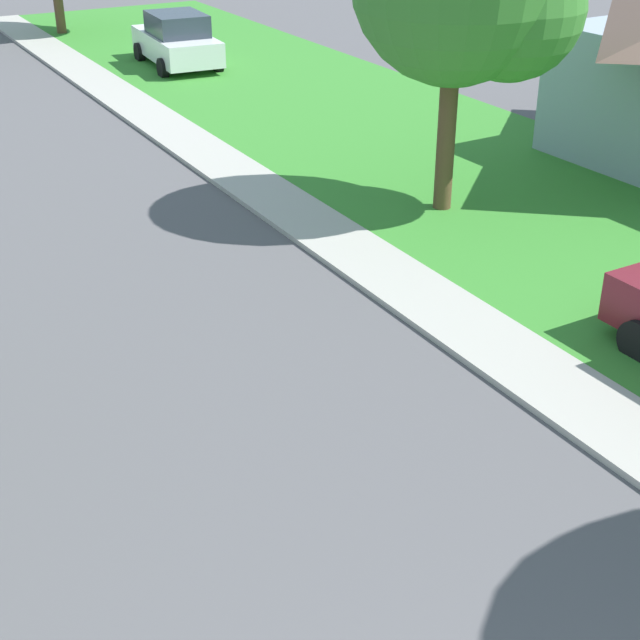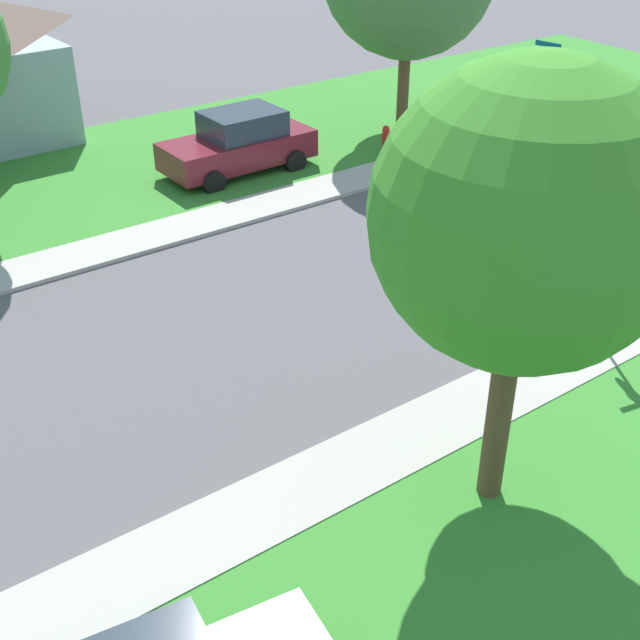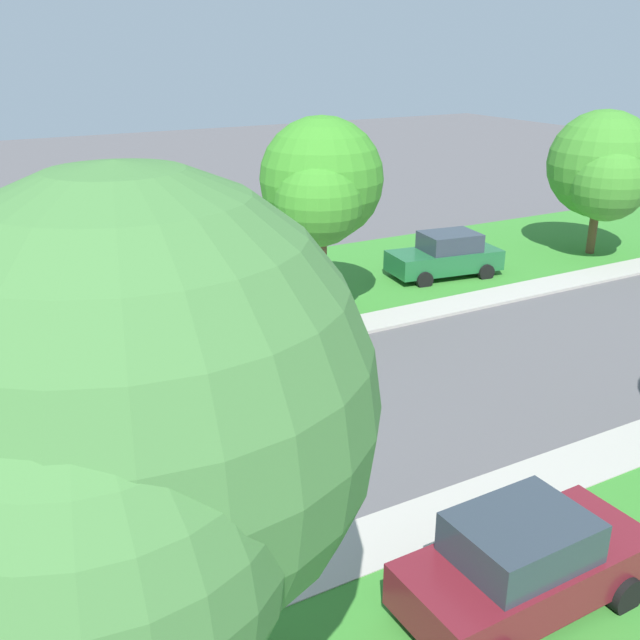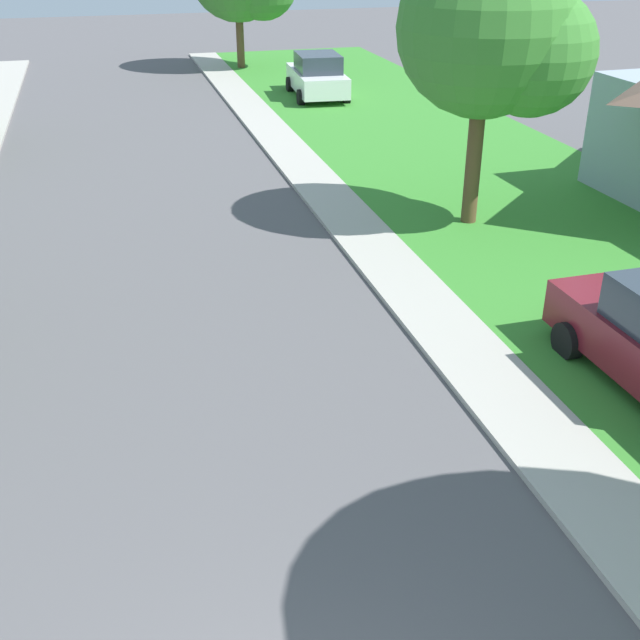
{
  "view_description": "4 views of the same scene",
  "coord_description": "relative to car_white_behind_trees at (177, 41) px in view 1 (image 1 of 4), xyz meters",
  "views": [
    {
      "loc": [
        -3.53,
        -1.41,
        6.77
      ],
      "look_at": [
        1.55,
        7.53,
        1.4
      ],
      "focal_mm": 52.13,
      "sensor_mm": 36.0,
      "label": 1
    },
    {
      "loc": [
        -12.39,
        16.47,
        8.66
      ],
      "look_at": [
        -2.65,
        9.42,
        1.4
      ],
      "focal_mm": 46.68,
      "sensor_mm": 36.0,
      "label": 2
    },
    {
      "loc": [
        13.83,
        -2.34,
        8.65
      ],
      "look_at": [
        -2.63,
        6.86,
        1.4
      ],
      "focal_mm": 41.09,
      "sensor_mm": 36.0,
      "label": 3
    },
    {
      "loc": [
        -0.74,
        -3.48,
        6.63
      ],
      "look_at": [
        1.93,
        6.28,
        1.4
      ],
      "focal_mm": 44.26,
      "sensor_mm": 36.0,
      "label": 4
    }
  ],
  "objects": [
    {
      "name": "sidewalk_east",
      "position": [
        -2.98,
        -15.72,
        -0.82
      ],
      "size": [
        1.4,
        56.0,
        0.1
      ],
      "primitive_type": "cube",
      "color": "#ADA89E",
      "rests_on": "ground"
    },
    {
      "name": "car_white_behind_trees",
      "position": [
        0.0,
        0.0,
        0.0
      ],
      "size": [
        2.27,
        4.42,
        1.76
      ],
      "color": "white",
      "rests_on": "ground"
    },
    {
      "name": "lawn_east",
      "position": [
        1.72,
        -15.72,
        -0.83
      ],
      "size": [
        8.0,
        56.0,
        0.08
      ],
      "primitive_type": "cube",
      "color": "#38842D",
      "rests_on": "ground"
    }
  ]
}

